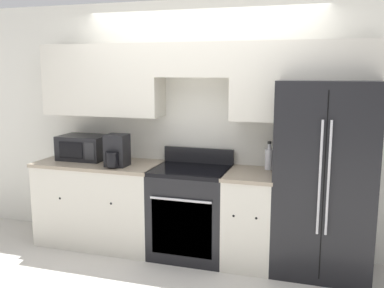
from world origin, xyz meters
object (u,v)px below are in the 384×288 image
at_px(microwave, 84,147).
at_px(refrigerator, 324,177).
at_px(oven_range, 191,211).
at_px(bottle, 269,158).

bearing_deg(microwave, refrigerator, -0.38).
distance_m(oven_range, microwave, 1.40).
xyz_separation_m(oven_range, refrigerator, (1.28, 0.07, 0.44)).
bearing_deg(oven_range, microwave, 176.06).
distance_m(refrigerator, bottle, 0.55).
bearing_deg(refrigerator, oven_range, -176.86).
relative_size(oven_range, bottle, 3.81).
bearing_deg(oven_range, bottle, 14.17).
distance_m(microwave, bottle, 2.02).
height_order(oven_range, microwave, microwave).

